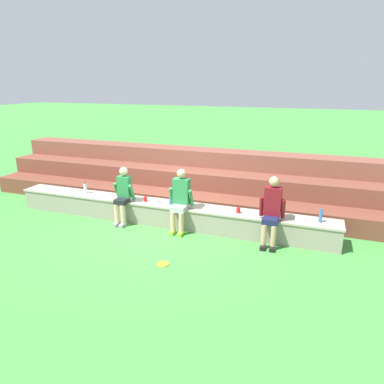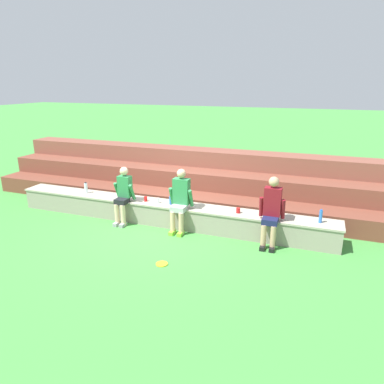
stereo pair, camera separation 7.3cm
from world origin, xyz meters
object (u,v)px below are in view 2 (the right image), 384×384
at_px(plastic_cup_middle, 238,210).
at_px(water_bottle_mid_right, 171,200).
at_px(person_left_of_center, 180,199).
at_px(plastic_cup_right_end, 158,201).
at_px(water_bottle_center_gap, 321,216).
at_px(person_center, 271,210).
at_px(plastic_cup_left_end, 146,199).
at_px(person_far_left, 123,194).
at_px(water_bottle_near_left, 86,188).
at_px(frisbee, 162,264).

bearing_deg(plastic_cup_middle, water_bottle_mid_right, 179.77).
xyz_separation_m(person_left_of_center, plastic_cup_right_end, (-0.65, 0.20, -0.18)).
height_order(person_left_of_center, water_bottle_center_gap, person_left_of_center).
xyz_separation_m(person_center, water_bottle_mid_right, (-2.33, 0.24, -0.14)).
bearing_deg(person_left_of_center, plastic_cup_left_end, 167.98).
xyz_separation_m(person_far_left, water_bottle_center_gap, (4.38, 0.27, -0.06)).
distance_m(person_far_left, water_bottle_near_left, 1.29).
bearing_deg(water_bottle_mid_right, water_bottle_center_gap, 0.56).
xyz_separation_m(person_far_left, frisbee, (1.69, -1.53, -0.70)).
bearing_deg(water_bottle_center_gap, plastic_cup_middle, -178.69).
bearing_deg(water_bottle_mid_right, plastic_cup_middle, -0.23).
bearing_deg(person_left_of_center, person_center, -0.78).
height_order(person_far_left, water_bottle_center_gap, person_far_left).
height_order(water_bottle_center_gap, water_bottle_mid_right, water_bottle_center_gap).
relative_size(person_center, water_bottle_near_left, 5.12).
height_order(water_bottle_center_gap, plastic_cup_right_end, water_bottle_center_gap).
bearing_deg(plastic_cup_left_end, frisbee, -55.14).
height_order(water_bottle_mid_right, plastic_cup_left_end, water_bottle_mid_right).
bearing_deg(person_center, water_bottle_mid_right, 174.05).
relative_size(person_far_left, water_bottle_center_gap, 4.79).
xyz_separation_m(person_center, water_bottle_center_gap, (0.95, 0.27, -0.11)).
bearing_deg(frisbee, person_left_of_center, 99.27).
bearing_deg(plastic_cup_right_end, plastic_cup_left_end, 178.78).
height_order(water_bottle_near_left, frisbee, water_bottle_near_left).
xyz_separation_m(person_left_of_center, water_bottle_mid_right, (-0.33, 0.22, -0.14)).
bearing_deg(frisbee, person_center, 41.11).
bearing_deg(plastic_cup_left_end, person_left_of_center, -12.02).
relative_size(person_far_left, plastic_cup_left_end, 11.53).
relative_size(person_far_left, water_bottle_near_left, 4.80).
xyz_separation_m(person_center, frisbee, (-1.75, -1.52, -0.76)).
height_order(water_bottle_near_left, plastic_cup_middle, water_bottle_near_left).
relative_size(water_bottle_center_gap, plastic_cup_right_end, 2.44).
bearing_deg(plastic_cup_left_end, water_bottle_center_gap, 0.59).
distance_m(person_center, water_bottle_mid_right, 2.34).
height_order(person_center, water_bottle_mid_right, person_center).
bearing_deg(water_bottle_near_left, plastic_cup_left_end, -1.81).
bearing_deg(plastic_cup_middle, person_left_of_center, -170.65).
height_order(person_center, plastic_cup_right_end, person_center).
height_order(plastic_cup_right_end, frisbee, plastic_cup_right_end).
height_order(person_center, plastic_cup_left_end, person_center).
bearing_deg(plastic_cup_middle, water_bottle_center_gap, 1.31).
distance_m(water_bottle_near_left, plastic_cup_right_end, 2.05).
bearing_deg(frisbee, plastic_cup_right_end, 117.19).
bearing_deg(water_bottle_near_left, water_bottle_center_gap, -0.14).
relative_size(water_bottle_near_left, plastic_cup_right_end, 2.44).
xyz_separation_m(person_far_left, water_bottle_mid_right, (1.11, 0.24, -0.09)).
bearing_deg(water_bottle_near_left, person_left_of_center, -5.54).
bearing_deg(water_bottle_mid_right, frisbee, -71.82).
bearing_deg(person_left_of_center, plastic_cup_middle, 9.35).
height_order(water_bottle_mid_right, plastic_cup_right_end, water_bottle_mid_right).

